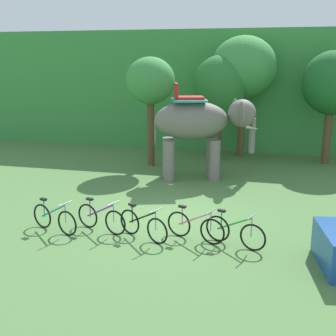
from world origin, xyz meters
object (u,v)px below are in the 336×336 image
Objects in this scene: tree_right at (219,88)px; bike_black at (143,225)px; bike_green at (235,232)px; bike_pink at (195,227)px; bike_purple at (101,218)px; elephant at (200,124)px; tree_center_right at (332,84)px; tree_center at (150,82)px; tree_far_left at (244,68)px; bike_teal at (54,219)px.

tree_right is 3.12× the size of bike_black.
bike_pink is at bearing 174.87° from bike_green.
bike_green is (3.70, -0.08, 0.00)m from bike_purple.
elephant is 2.72× the size of bike_black.
tree_right is 1.15× the size of elephant.
bike_purple is at bearing -124.61° from tree_center_right.
tree_center is 3.31m from elephant.
elephant is (-0.28, -3.63, -1.17)m from tree_right.
tree_right is 0.84× the size of tree_far_left.
tree_center_right is at bearing 2.15° from tree_right.
bike_purple is (-6.90, -10.00, -3.23)m from tree_center_right.
elephant is at bearing 107.88° from bike_green.
tree_center_right is 3.24× the size of bike_black.
bike_pink and bike_green have the same top height.
bike_purple is at bearing -105.23° from elephant.
bike_pink is (3.91, 0.35, 0.00)m from bike_teal.
tree_far_left reaches higher than bike_teal.
tree_far_left is (1.02, 0.84, 0.89)m from tree_right.
tree_center_right is 13.56m from bike_teal.
tree_center is 9.65m from bike_green.
tree_center_right is 12.57m from bike_purple.
tree_far_left is 12.40m from bike_teal.
tree_right reaches higher than bike_purple.
elephant is at bearing 65.78° from bike_teal.
elephant is 6.66m from bike_purple.
bike_teal is 1.04× the size of bike_black.
bike_purple is at bearing -84.18° from tree_center.
bike_black is (2.08, -8.01, -3.31)m from tree_center.
tree_far_left is at bearing 73.85° from elephant.
elephant is 6.67m from bike_black.
elephant is 2.59× the size of bike_purple.
tree_center_right is 1.19× the size of elephant.
bike_purple is 2.66m from bike_pink.
bike_purple is at bearing 15.15° from bike_teal.
bike_pink is (3.45, -7.78, -3.31)m from tree_center.
bike_purple is 1.31m from bike_black.
bike_pink is (2.66, 0.01, 0.00)m from bike_purple.
elephant is 7.38m from bike_teal.
bike_green is (1.05, -0.09, 0.00)m from bike_pink.
tree_center is 2.94× the size of bike_teal.
elephant is (-5.22, -3.82, -1.41)m from tree_center_right.
bike_black is 1.39m from bike_pink.
tree_center is 8.50m from bike_purple.
tree_far_left reaches higher than elephant.
elephant is at bearing 98.96° from bike_pink.
tree_far_left reaches higher than bike_pink.
tree_far_left is 3.52× the size of bike_purple.
bike_teal and bike_pink have the same top height.
bike_pink is at bearing -66.09° from tree_center.
tree_center_right is 11.06m from bike_green.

